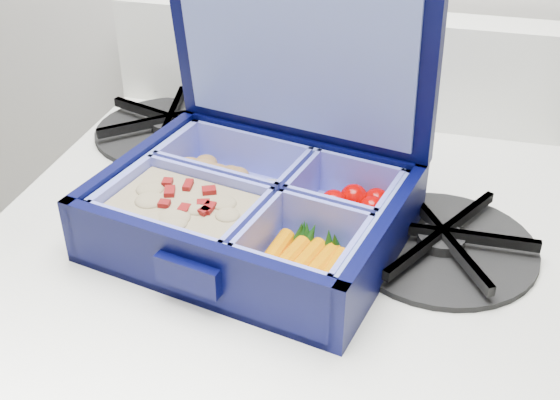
% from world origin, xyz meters
% --- Properties ---
extents(bento_box, '(0.29, 0.25, 0.06)m').
position_xyz_m(bento_box, '(-0.21, 1.67, 0.83)').
color(bento_box, '#030530').
rests_on(bento_box, stove).
extents(burner_grate, '(0.17, 0.17, 0.02)m').
position_xyz_m(burner_grate, '(-0.05, 1.70, 0.81)').
color(burner_grate, black).
rests_on(burner_grate, stove).
extents(burner_grate_rear, '(0.22, 0.22, 0.02)m').
position_xyz_m(burner_grate_rear, '(-0.36, 1.85, 0.81)').
color(burner_grate_rear, black).
rests_on(burner_grate_rear, stove).
extents(fork, '(0.10, 0.16, 0.01)m').
position_xyz_m(fork, '(-0.13, 1.81, 0.80)').
color(fork, silver).
rests_on(fork, stove).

